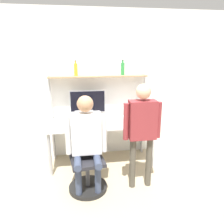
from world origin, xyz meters
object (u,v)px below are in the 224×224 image
monitor (88,103)px  person_seated (86,137)px  office_chair (87,170)px  bottle_green (123,69)px  person_standing (142,124)px  bottle_amber (76,69)px  laptop (85,122)px  cell_phone (101,125)px

monitor → person_seated: person_seated is taller
office_chair → bottle_green: bearing=54.2°
person_standing → bottle_amber: bottle_amber is taller
laptop → person_standing: size_ratio=0.20×
person_seated → bottle_green: 1.53m
monitor → laptop: size_ratio=2.04×
bottle_amber → office_chair: bearing=-84.4°
laptop → bottle_amber: bearing=105.4°
monitor → bottle_green: bottle_green is taller
cell_phone → bottle_amber: bearing=132.4°
bottle_green → person_seated: bearing=-124.4°
cell_phone → bottle_amber: bottle_amber is taller
laptop → bottle_green: 1.17m
monitor → office_chair: bearing=-95.0°
office_chair → bottle_amber: size_ratio=3.57×
laptop → bottle_amber: 0.93m
person_standing → person_seated: bearing=177.8°
monitor → cell_phone: size_ratio=4.22×
person_seated → bottle_amber: (-0.10, 1.06, 0.83)m
monitor → office_chair: 1.26m
laptop → person_standing: 1.06m
bottle_green → monitor: bearing=-178.3°
laptop → person_seated: (-0.00, -0.66, 0.00)m
laptop → bottle_amber: (-0.11, 0.40, 0.83)m
laptop → bottle_green: bottle_green is taller
cell_phone → person_standing: person_standing is taller
monitor → office_chair: (-0.09, -0.99, -0.78)m
person_standing → bottle_amber: size_ratio=5.90×
monitor → person_seated: bearing=-94.5°
cell_phone → laptop: bearing=174.4°
monitor → person_standing: bearing=-56.7°
cell_phone → bottle_amber: 1.06m
office_chair → person_seated: 0.55m
bottle_green → bottle_amber: bearing=180.0°
laptop → monitor: bearing=78.3°
bottle_green → person_standing: bearing=-86.8°
monitor → person_standing: person_standing is taller
cell_phone → monitor: bearing=116.3°
monitor → bottle_amber: bearing=174.1°
cell_phone → person_standing: 0.86m
monitor → cell_phone: 0.54m
office_chair → cell_phone: bearing=64.0°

